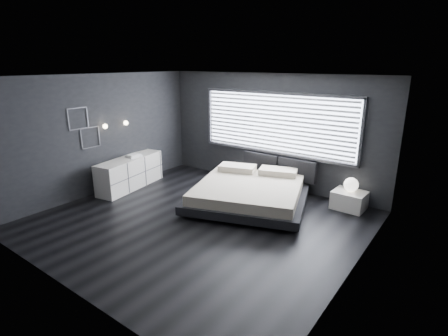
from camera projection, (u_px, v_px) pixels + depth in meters
The scene contains 12 objects.
room at pixel (197, 153), 6.58m from camera, with size 6.04×6.00×2.80m.
window at pixel (276, 124), 8.48m from camera, with size 4.14×0.09×1.52m.
headboard at pixel (278, 166), 8.65m from camera, with size 1.96×0.16×0.52m.
sconce_near at pixel (105, 126), 8.19m from camera, with size 0.18×0.11×0.11m.
sconce_far at pixel (126, 123), 8.65m from camera, with size 0.18×0.11×0.11m.
wall_art_upper at pixel (78, 119), 7.71m from camera, with size 0.01×0.48×0.48m.
wall_art_lower at pixel (91, 138), 8.04m from camera, with size 0.01×0.48×0.48m.
bed at pixel (249, 192), 7.72m from camera, with size 3.07×3.00×0.63m.
nightstand at pixel (349, 200), 7.53m from camera, with size 0.67×0.55×0.39m, color silver.
orb_lamp at pixel (351, 185), 7.45m from camera, with size 0.30×0.30×0.30m, color white.
dresser at pixel (130, 173), 8.77m from camera, with size 0.86×1.98×0.77m.
book_stack at pixel (134, 156), 8.73m from camera, with size 0.29×0.37×0.07m.
Camera 1 is at (4.18, -4.83, 3.05)m, focal length 28.00 mm.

